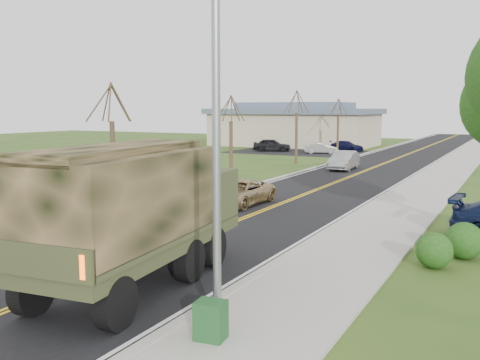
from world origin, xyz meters
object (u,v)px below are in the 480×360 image
Objects in this scene: military_truck at (135,206)px; utility_box_near at (211,320)px; suv_champagne at (240,193)px; sedan_silver at (344,160)px.

military_truck reaches higher than utility_box_near.
suv_champagne is 1.00× the size of sedan_silver.
utility_box_near is (3.60, -2.11, -1.72)m from military_truck.
suv_champagne is 5.65× the size of utility_box_near.
military_truck is at bearing 142.19° from utility_box_near.
utility_box_near is at bearing -81.01° from sedan_silver.
military_truck is 12.82m from suv_champagne.
sedan_silver is 32.93m from utility_box_near.
military_truck is 30.30m from sedan_silver.
suv_champagne is at bearing 108.15° from utility_box_near.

